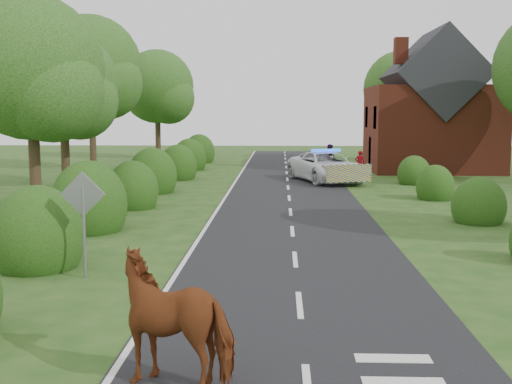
{
  "coord_description": "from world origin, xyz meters",
  "views": [
    {
      "loc": [
        -0.4,
        -12.63,
        3.93
      ],
      "look_at": [
        -1.19,
        8.05,
        1.3
      ],
      "focal_mm": 45.0,
      "sensor_mm": 36.0,
      "label": 1
    }
  ],
  "objects_px": {
    "road_sign": "(83,209)",
    "cow": "(178,327)",
    "pedestrian_red": "(360,164)",
    "pedestrian_purple": "(329,158)",
    "police_van": "(326,167)"
  },
  "relations": [
    {
      "from": "road_sign",
      "to": "cow",
      "type": "relative_size",
      "value": 1.12
    },
    {
      "from": "cow",
      "to": "pedestrian_red",
      "type": "relative_size",
      "value": 1.45
    },
    {
      "from": "road_sign",
      "to": "pedestrian_red",
      "type": "height_order",
      "value": "road_sign"
    },
    {
      "from": "pedestrian_red",
      "to": "pedestrian_purple",
      "type": "distance_m",
      "value": 3.41
    },
    {
      "from": "road_sign",
      "to": "police_van",
      "type": "height_order",
      "value": "road_sign"
    },
    {
      "from": "pedestrian_red",
      "to": "police_van",
      "type": "bearing_deg",
      "value": 56.53
    },
    {
      "from": "road_sign",
      "to": "pedestrian_purple",
      "type": "height_order",
      "value": "road_sign"
    },
    {
      "from": "pedestrian_red",
      "to": "cow",
      "type": "bearing_deg",
      "value": 81.24
    },
    {
      "from": "road_sign",
      "to": "pedestrian_red",
      "type": "bearing_deg",
      "value": 68.68
    },
    {
      "from": "pedestrian_purple",
      "to": "pedestrian_red",
      "type": "bearing_deg",
      "value": 157.78
    },
    {
      "from": "cow",
      "to": "pedestrian_purple",
      "type": "bearing_deg",
      "value": -174.98
    },
    {
      "from": "cow",
      "to": "police_van",
      "type": "height_order",
      "value": "police_van"
    },
    {
      "from": "road_sign",
      "to": "police_van",
      "type": "xyz_separation_m",
      "value": [
        7.14,
        21.0,
        -0.82
      ]
    },
    {
      "from": "road_sign",
      "to": "pedestrian_purple",
      "type": "relative_size",
      "value": 1.42
    },
    {
      "from": "road_sign",
      "to": "pedestrian_red",
      "type": "distance_m",
      "value": 25.78
    }
  ]
}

